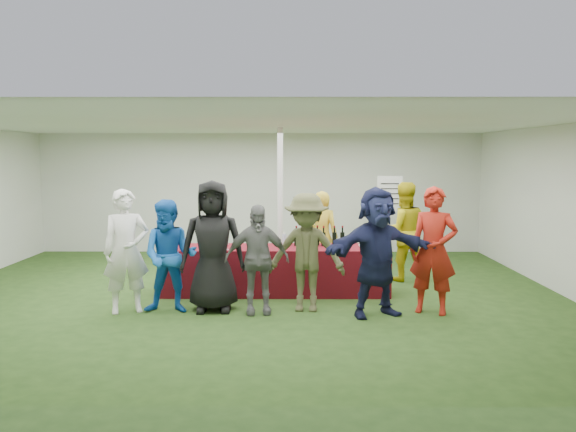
{
  "coord_description": "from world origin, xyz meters",
  "views": [
    {
      "loc": [
        0.68,
        -8.75,
        2.22
      ],
      "look_at": [
        0.64,
        0.12,
        1.25
      ],
      "focal_mm": 35.0,
      "sensor_mm": 36.0,
      "label": 1
    }
  ],
  "objects_px": {
    "staff_back": "(403,231)",
    "customer_1": "(170,256)",
    "dump_bucket": "(381,244)",
    "customer_2": "(213,246)",
    "wine_list_sign": "(389,200)",
    "customer_5": "(377,252)",
    "customer_4": "(306,252)",
    "serving_table": "(276,270)",
    "customer_3": "(257,259)",
    "staff_pourer": "(321,237)",
    "customer_6": "(433,250)",
    "customer_0": "(126,251)"
  },
  "relations": [
    {
      "from": "wine_list_sign",
      "to": "customer_4",
      "type": "height_order",
      "value": "wine_list_sign"
    },
    {
      "from": "dump_bucket",
      "to": "customer_5",
      "type": "bearing_deg",
      "value": -102.05
    },
    {
      "from": "customer_6",
      "to": "customer_2",
      "type": "bearing_deg",
      "value": -159.71
    },
    {
      "from": "customer_2",
      "to": "customer_3",
      "type": "bearing_deg",
      "value": -15.85
    },
    {
      "from": "customer_6",
      "to": "customer_4",
      "type": "bearing_deg",
      "value": -161.21
    },
    {
      "from": "dump_bucket",
      "to": "customer_0",
      "type": "xyz_separation_m",
      "value": [
        -3.72,
        -0.89,
        0.03
      ]
    },
    {
      "from": "dump_bucket",
      "to": "serving_table",
      "type": "bearing_deg",
      "value": 172.41
    },
    {
      "from": "customer_2",
      "to": "customer_4",
      "type": "bearing_deg",
      "value": -4.35
    },
    {
      "from": "staff_pourer",
      "to": "customer_0",
      "type": "relative_size",
      "value": 0.92
    },
    {
      "from": "serving_table",
      "to": "customer_2",
      "type": "bearing_deg",
      "value": -130.16
    },
    {
      "from": "customer_5",
      "to": "customer_2",
      "type": "bearing_deg",
      "value": 154.75
    },
    {
      "from": "serving_table",
      "to": "wine_list_sign",
      "type": "distance_m",
      "value": 3.32
    },
    {
      "from": "dump_bucket",
      "to": "staff_pourer",
      "type": "distance_m",
      "value": 1.32
    },
    {
      "from": "staff_pourer",
      "to": "customer_5",
      "type": "bearing_deg",
      "value": 120.68
    },
    {
      "from": "dump_bucket",
      "to": "wine_list_sign",
      "type": "bearing_deg",
      "value": 77.29
    },
    {
      "from": "dump_bucket",
      "to": "customer_2",
      "type": "distance_m",
      "value": 2.64
    },
    {
      "from": "customer_1",
      "to": "customer_4",
      "type": "xyz_separation_m",
      "value": [
        1.92,
        0.09,
        0.04
      ]
    },
    {
      "from": "customer_1",
      "to": "customer_6",
      "type": "relative_size",
      "value": 0.9
    },
    {
      "from": "staff_back",
      "to": "customer_1",
      "type": "relative_size",
      "value": 1.09
    },
    {
      "from": "staff_pourer",
      "to": "customer_2",
      "type": "bearing_deg",
      "value": 60.4
    },
    {
      "from": "customer_2",
      "to": "customer_6",
      "type": "distance_m",
      "value": 3.1
    },
    {
      "from": "customer_3",
      "to": "customer_4",
      "type": "distance_m",
      "value": 0.71
    },
    {
      "from": "customer_3",
      "to": "customer_6",
      "type": "height_order",
      "value": "customer_6"
    },
    {
      "from": "customer_4",
      "to": "customer_1",
      "type": "bearing_deg",
      "value": -171.39
    },
    {
      "from": "serving_table",
      "to": "customer_0",
      "type": "xyz_separation_m",
      "value": [
        -2.07,
        -1.11,
        0.5
      ]
    },
    {
      "from": "staff_pourer",
      "to": "customer_6",
      "type": "height_order",
      "value": "customer_6"
    },
    {
      "from": "customer_0",
      "to": "customer_2",
      "type": "relative_size",
      "value": 0.94
    },
    {
      "from": "customer_0",
      "to": "staff_back",
      "type": "bearing_deg",
      "value": 3.93
    },
    {
      "from": "staff_pourer",
      "to": "customer_5",
      "type": "xyz_separation_m",
      "value": [
        0.65,
        -2.03,
        0.09
      ]
    },
    {
      "from": "staff_back",
      "to": "customer_3",
      "type": "bearing_deg",
      "value": 33.75
    },
    {
      "from": "staff_pourer",
      "to": "customer_1",
      "type": "xyz_separation_m",
      "value": [
        -2.23,
        -1.88,
        -0.0
      ]
    },
    {
      "from": "customer_1",
      "to": "customer_2",
      "type": "bearing_deg",
      "value": 9.55
    },
    {
      "from": "serving_table",
      "to": "staff_pourer",
      "type": "relative_size",
      "value": 2.25
    },
    {
      "from": "dump_bucket",
      "to": "customer_0",
      "type": "distance_m",
      "value": 3.82
    },
    {
      "from": "dump_bucket",
      "to": "customer_0",
      "type": "bearing_deg",
      "value": -166.54
    },
    {
      "from": "serving_table",
      "to": "customer_6",
      "type": "bearing_deg",
      "value": -26.99
    },
    {
      "from": "dump_bucket",
      "to": "wine_list_sign",
      "type": "relative_size",
      "value": 0.14
    },
    {
      "from": "serving_table",
      "to": "staff_back",
      "type": "distance_m",
      "value": 2.48
    },
    {
      "from": "wine_list_sign",
      "to": "customer_1",
      "type": "distance_m",
      "value": 5.03
    },
    {
      "from": "serving_table",
      "to": "customer_2",
      "type": "xyz_separation_m",
      "value": [
        -0.86,
        -1.02,
        0.56
      ]
    },
    {
      "from": "staff_back",
      "to": "wine_list_sign",
      "type": "bearing_deg",
      "value": -96.16
    },
    {
      "from": "customer_1",
      "to": "customer_4",
      "type": "distance_m",
      "value": 1.92
    },
    {
      "from": "wine_list_sign",
      "to": "customer_5",
      "type": "distance_m",
      "value": 3.66
    },
    {
      "from": "dump_bucket",
      "to": "customer_3",
      "type": "xyz_separation_m",
      "value": [
        -1.88,
        -0.93,
        -0.07
      ]
    },
    {
      "from": "wine_list_sign",
      "to": "staff_pourer",
      "type": "relative_size",
      "value": 1.12
    },
    {
      "from": "serving_table",
      "to": "customer_1",
      "type": "distance_m",
      "value": 1.88
    },
    {
      "from": "dump_bucket",
      "to": "customer_6",
      "type": "distance_m",
      "value": 1.09
    },
    {
      "from": "customer_4",
      "to": "customer_5",
      "type": "distance_m",
      "value": 0.99
    },
    {
      "from": "customer_1",
      "to": "customer_2",
      "type": "distance_m",
      "value": 0.61
    },
    {
      "from": "customer_3",
      "to": "customer_4",
      "type": "bearing_deg",
      "value": 3.36
    }
  ]
}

